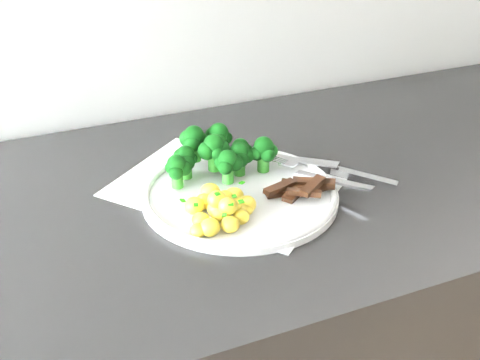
# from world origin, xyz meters

# --- Properties ---
(recipe_paper) EXTENTS (0.36, 0.38, 0.00)m
(recipe_paper) POSITION_xyz_m (-0.14, 1.68, 0.91)
(recipe_paper) COLOR white
(recipe_paper) RESTS_ON counter
(plate) EXTENTS (0.28, 0.28, 0.02)m
(plate) POSITION_xyz_m (-0.13, 1.65, 0.91)
(plate) COLOR white
(plate) RESTS_ON counter
(broccoli) EXTENTS (0.17, 0.11, 0.07)m
(broccoli) POSITION_xyz_m (-0.14, 1.71, 0.95)
(broccoli) COLOR #256E1C
(broccoli) RESTS_ON plate
(potatoes) EXTENTS (0.10, 0.11, 0.04)m
(potatoes) POSITION_xyz_m (-0.18, 1.60, 0.93)
(potatoes) COLOR gold
(potatoes) RESTS_ON plate
(beef_strips) EXTENTS (0.11, 0.07, 0.03)m
(beef_strips) POSITION_xyz_m (-0.05, 1.61, 0.93)
(beef_strips) COLOR black
(beef_strips) RESTS_ON plate
(fork) EXTENTS (0.11, 0.17, 0.02)m
(fork) POSITION_xyz_m (-0.01, 1.63, 0.92)
(fork) COLOR #B9B8BD
(fork) RESTS_ON plate
(knife) EXTENTS (0.16, 0.16, 0.02)m
(knife) POSITION_xyz_m (0.04, 1.64, 0.91)
(knife) COLOR #B9B8BD
(knife) RESTS_ON plate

